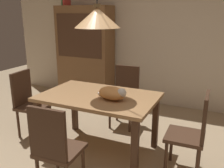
# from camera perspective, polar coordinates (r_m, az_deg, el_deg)

# --- Properties ---
(back_wall) EXTENTS (6.40, 0.10, 2.90)m
(back_wall) POSITION_cam_1_polar(r_m,az_deg,el_deg) (4.75, 10.42, 12.58)
(back_wall) COLOR beige
(back_wall) RESTS_ON ground
(dining_table) EXTENTS (1.40, 0.90, 0.75)m
(dining_table) POSITION_cam_1_polar(r_m,az_deg,el_deg) (3.06, -3.09, -4.37)
(dining_table) COLOR #A87A4C
(dining_table) RESTS_ON ground
(chair_left_side) EXTENTS (0.43, 0.43, 0.93)m
(chair_left_side) POSITION_cam_1_polar(r_m,az_deg,el_deg) (3.74, -18.61, -3.62)
(chair_left_side) COLOR #472D1E
(chair_left_side) RESTS_ON ground
(chair_far_back) EXTENTS (0.42, 0.42, 0.93)m
(chair_far_back) POSITION_cam_1_polar(r_m,az_deg,el_deg) (3.86, 3.00, -2.16)
(chair_far_back) COLOR #472D1E
(chair_far_back) RESTS_ON ground
(chair_right_side) EXTENTS (0.41, 0.41, 0.93)m
(chair_right_side) POSITION_cam_1_polar(r_m,az_deg,el_deg) (2.81, 18.12, -10.16)
(chair_right_side) COLOR #472D1E
(chair_right_side) RESTS_ON ground
(chair_near_front) EXTENTS (0.42, 0.42, 0.93)m
(chair_near_front) POSITION_cam_1_polar(r_m,az_deg,el_deg) (2.45, -12.91, -13.83)
(chair_near_front) COLOR #472D1E
(chair_near_front) RESTS_ON ground
(cat_sleeping) EXTENTS (0.40, 0.28, 0.16)m
(cat_sleeping) POSITION_cam_1_polar(r_m,az_deg,el_deg) (2.85, 0.19, -2.12)
(cat_sleeping) COLOR #E59951
(cat_sleeping) RESTS_ON dining_table
(pendant_lamp) EXTENTS (0.52, 0.52, 1.30)m
(pendant_lamp) POSITION_cam_1_polar(r_m,az_deg,el_deg) (2.87, -3.40, 14.99)
(pendant_lamp) COLOR #E0A86B
(hutch_bookcase) EXTENTS (1.12, 0.45, 1.85)m
(hutch_bookcase) POSITION_cam_1_polar(r_m,az_deg,el_deg) (5.04, -6.14, 6.51)
(hutch_bookcase) COLOR brown
(hutch_bookcase) RESTS_ON ground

